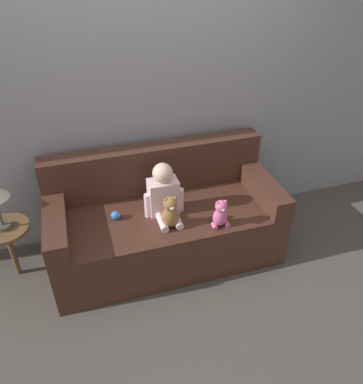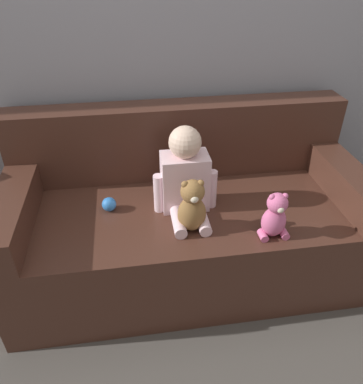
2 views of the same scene
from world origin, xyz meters
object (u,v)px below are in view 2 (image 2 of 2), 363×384
at_px(toy_ball, 109,204).
at_px(teddy_bear_brown, 192,206).
at_px(couch, 185,220).
at_px(plush_toy_side, 275,217).
at_px(person_baby, 185,176).

bearing_deg(toy_ball, teddy_bear_brown, -29.45).
relative_size(couch, plush_toy_side, 7.89).
relative_size(person_baby, plush_toy_side, 1.87).
relative_size(person_baby, toy_ball, 6.09).
bearing_deg(toy_ball, plush_toy_side, -22.94).
distance_m(person_baby, teddy_bear_brown, 0.19).
bearing_deg(teddy_bear_brown, person_baby, 90.65).
xyz_separation_m(couch, person_baby, (-0.01, -0.08, 0.33)).
xyz_separation_m(teddy_bear_brown, toy_ball, (-0.38, 0.21, -0.10)).
distance_m(teddy_bear_brown, toy_ball, 0.44).
bearing_deg(toy_ball, person_baby, -5.02).
distance_m(couch, toy_ball, 0.43).
height_order(couch, toy_ball, couch).
bearing_deg(couch, plush_toy_side, -46.07).
xyz_separation_m(person_baby, toy_ball, (-0.37, 0.03, -0.14)).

